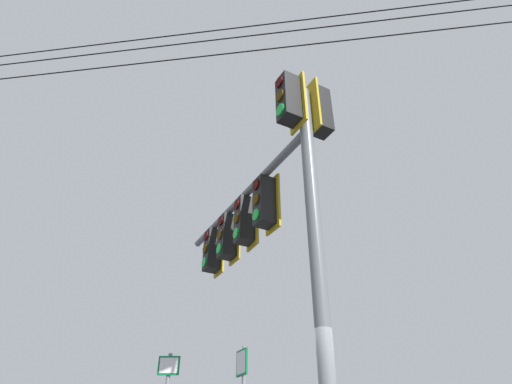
# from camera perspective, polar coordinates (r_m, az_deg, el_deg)

# --- Properties ---
(signal_mast_assembly) EXTENTS (4.26, 2.92, 6.57)m
(signal_mast_assembly) POSITION_cam_1_polar(r_m,az_deg,el_deg) (7.08, 1.53, -2.31)
(signal_mast_assembly) COLOR slate
(signal_mast_assembly) RESTS_ON ground
(overhead_wire_span) EXTENTS (29.76, 11.51, 1.41)m
(overhead_wire_span) POSITION_cam_1_polar(r_m,az_deg,el_deg) (8.55, -4.65, 19.69)
(overhead_wire_span) COLOR black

